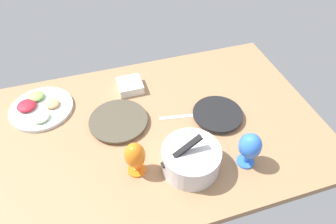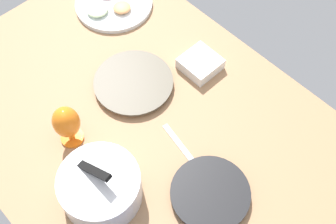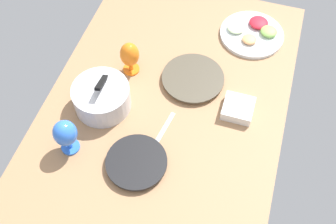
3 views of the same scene
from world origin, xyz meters
The scene contains 9 objects.
ground_plane centered at (0.00, 0.00, -2.00)cm, with size 160.00×104.00×4.00cm, color #99704C.
dinner_plate_left centered at (-30.58, 2.50, 1.51)cm, with size 24.78×24.78×2.90cm.
dinner_plate_right centered at (17.31, -8.00, 1.30)cm, with size 28.59×28.59×2.49cm.
mixing_bowl centered at (-7.38, 26.24, 6.25)cm, with size 25.77×24.72×17.97cm.
fruit_platter centered at (53.75, -28.82, 1.57)cm, with size 31.49×31.49×4.77cm.
hurricane_glass_orange centered at (14.99, 21.21, 10.07)cm, with size 8.74×8.74×16.96cm.
hurricane_glass_blue centered at (-31.21, 31.12, 10.95)cm, with size 9.61×9.61×17.60cm.
square_bowl_white centered at (6.47, -31.07, 2.57)cm, with size 12.94×12.94×4.63cm.
fork_by_left_plate centered at (-11.46, -3.17, 0.30)cm, with size 18.00×1.80×0.60cm, color silver.
Camera 3 is at (-96.74, -30.88, 148.60)cm, focal length 43.63 mm.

